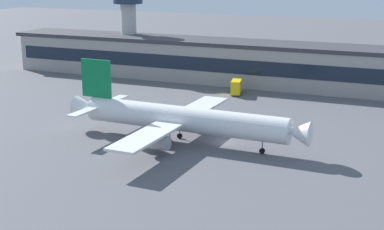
{
  "coord_description": "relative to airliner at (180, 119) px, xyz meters",
  "views": [
    {
      "loc": [
        38.7,
        -105.73,
        35.75
      ],
      "look_at": [
        -7.19,
        0.7,
        5.0
      ],
      "focal_mm": 52.87,
      "sensor_mm": 36.0,
      "label": 1
    }
  ],
  "objects": [
    {
      "name": "ground_plane",
      "position": [
        8.09,
        3.28,
        -5.1
      ],
      "size": [
        600.0,
        600.0,
        0.0
      ],
      "primitive_type": "plane",
      "color": "#56565B"
    },
    {
      "name": "catering_truck",
      "position": [
        -4.21,
        48.1,
        -2.81
      ],
      "size": [
        4.12,
        7.6,
        4.15
      ],
      "color": "yellow",
      "rests_on": "ground_plane"
    },
    {
      "name": "control_tower",
      "position": [
        -49.81,
        66.97,
        13.3
      ],
      "size": [
        9.97,
        9.97,
        29.29
      ],
      "color": "#B7B7B2",
      "rests_on": "ground_plane"
    },
    {
      "name": "airliner",
      "position": [
        0.0,
        0.0,
        0.0
      ],
      "size": [
        53.12,
        45.31,
        16.08
      ],
      "color": "white",
      "rests_on": "ground_plane"
    },
    {
      "name": "terminal_building",
      "position": [
        8.09,
        63.69,
        1.44
      ],
      "size": [
        193.39,
        16.61,
        13.04
      ],
      "color": "#9E9993",
      "rests_on": "ground_plane"
    }
  ]
}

